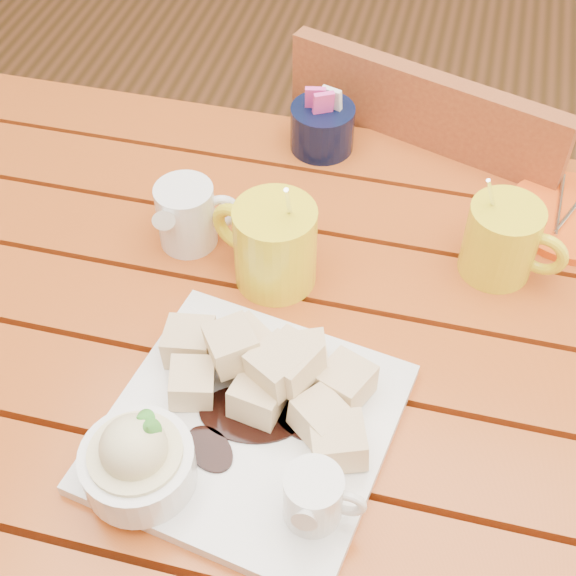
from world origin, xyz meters
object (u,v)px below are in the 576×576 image
(table, at_px, (291,391))
(coffee_mug_right, at_px, (503,240))
(chair_far, at_px, (427,233))
(dessert_plate, at_px, (230,424))
(orange_saucer, at_px, (574,217))
(coffee_mug_left, at_px, (273,244))

(table, relative_size, coffee_mug_right, 8.38)
(table, bearing_deg, chair_far, 75.77)
(dessert_plate, distance_m, coffee_mug_right, 0.39)
(dessert_plate, bearing_deg, orange_saucer, 51.59)
(table, bearing_deg, coffee_mug_right, 36.78)
(dessert_plate, xyz_separation_m, orange_saucer, (0.33, 0.42, -0.03))
(table, distance_m, coffee_mug_right, 0.31)
(dessert_plate, distance_m, orange_saucer, 0.53)
(chair_far, bearing_deg, table, 94.04)
(dessert_plate, xyz_separation_m, coffee_mug_left, (-0.02, 0.23, 0.02))
(orange_saucer, bearing_deg, table, -138.35)
(coffee_mug_left, height_order, chair_far, coffee_mug_left)
(coffee_mug_right, distance_m, orange_saucer, 0.15)
(table, xyz_separation_m, chair_far, (0.12, 0.49, -0.16))
(orange_saucer, relative_size, chair_far, 0.19)
(table, xyz_separation_m, coffee_mug_right, (0.21, 0.16, 0.16))
(coffee_mug_left, height_order, coffee_mug_right, coffee_mug_left)
(dessert_plate, height_order, orange_saucer, dessert_plate)
(dessert_plate, distance_m, chair_far, 0.72)
(orange_saucer, xyz_separation_m, chair_far, (-0.18, 0.22, -0.28))
(coffee_mug_left, bearing_deg, dessert_plate, -66.47)
(chair_far, bearing_deg, coffee_mug_left, 85.86)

